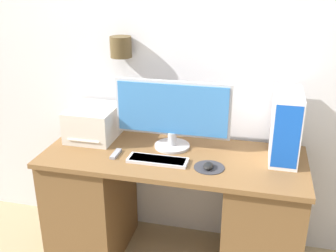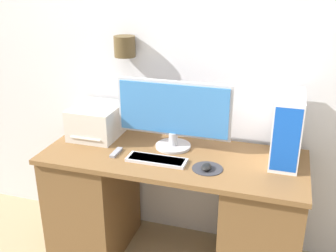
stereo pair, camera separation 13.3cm
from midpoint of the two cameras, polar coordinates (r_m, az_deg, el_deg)
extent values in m
cube|color=silver|center=(2.53, 4.72, 11.12)|extent=(6.40, 0.05, 2.70)
cylinder|color=#4C3D23|center=(2.56, -4.80, 11.43)|extent=(0.14, 0.14, 0.13)
cube|color=brown|center=(2.38, 2.30, -4.57)|extent=(1.58, 0.63, 0.03)
cube|color=brown|center=(2.74, -9.32, -10.25)|extent=(0.44, 0.58, 0.75)
cube|color=brown|center=(2.52, 14.89, -14.05)|extent=(0.44, 0.58, 0.75)
cylinder|color=#B7B7BC|center=(2.47, 2.30, -2.92)|extent=(0.22, 0.22, 0.02)
cylinder|color=#B7B7BC|center=(2.45, 2.31, -1.88)|extent=(0.05, 0.05, 0.08)
cube|color=#B7B7BC|center=(2.38, 2.44, 2.54)|extent=(0.71, 0.03, 0.34)
cube|color=#387AC6|center=(2.37, 2.33, 2.41)|extent=(0.68, 0.01, 0.31)
cube|color=silver|center=(2.29, 0.00, -4.98)|extent=(0.35, 0.12, 0.02)
cube|color=white|center=(2.29, 0.00, -4.86)|extent=(0.32, 0.10, 0.01)
cylinder|color=#2D2D33|center=(2.23, 7.45, -6.17)|extent=(0.17, 0.17, 0.00)
ellipsoid|color=black|center=(2.21, 7.32, -5.93)|extent=(0.05, 0.09, 0.03)
cube|color=white|center=(2.34, 18.43, -0.39)|extent=(0.16, 0.35, 0.40)
cube|color=blue|center=(2.18, 18.43, -2.02)|extent=(0.14, 0.01, 0.36)
cube|color=beige|center=(2.64, -8.81, 0.73)|extent=(0.30, 0.34, 0.21)
cube|color=white|center=(2.57, -9.72, -1.24)|extent=(0.21, 0.15, 0.01)
cube|color=gray|center=(2.39, -5.96, -3.86)|extent=(0.03, 0.13, 0.02)
camera|label=1|loc=(0.07, -88.35, 0.66)|focal=42.00mm
camera|label=2|loc=(0.07, 91.65, -0.66)|focal=42.00mm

